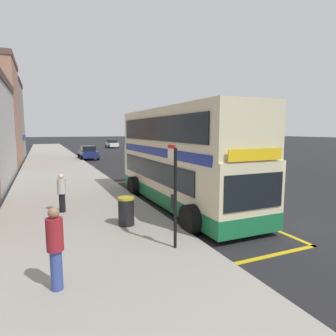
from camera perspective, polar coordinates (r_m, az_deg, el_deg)
name	(u,v)px	position (r m, az deg, el deg)	size (l,w,h in m)	color
ground_plane	(107,156)	(40.37, -11.93, 2.41)	(260.00, 260.00, 0.00)	black
pavement_near	(53,157)	(39.53, -21.91, 2.03)	(6.00, 76.00, 0.14)	gray
double_decker_bus	(180,161)	(13.20, 2.44, 1.49)	(3.22, 10.14, 4.40)	beige
bus_bay_markings	(177,202)	(13.90, 1.74, -6.83)	(3.11, 12.97, 0.01)	gold
bus_stop_sign	(174,189)	(8.01, 1.23, -4.16)	(0.09, 0.51, 2.90)	black
parked_car_white_across	(112,144)	(58.48, -11.05, 4.73)	(2.09, 4.20, 1.62)	silver
parked_car_navy_distant	(88,153)	(35.68, -15.57, 2.94)	(2.09, 4.20, 1.62)	navy
parked_car_maroon_behind	(196,160)	(26.24, 5.64, 1.66)	(2.09, 4.20, 1.62)	maroon
pedestrian_waiting_near_sign	(62,192)	(12.39, -20.34, -4.40)	(0.34, 0.34, 1.57)	black
pedestrian_further_back	(55,245)	(6.50, -21.48, -14.08)	(0.34, 0.34, 1.76)	#33478C
litter_bin	(126,211)	(10.23, -8.30, -8.45)	(0.58, 0.58, 1.00)	black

